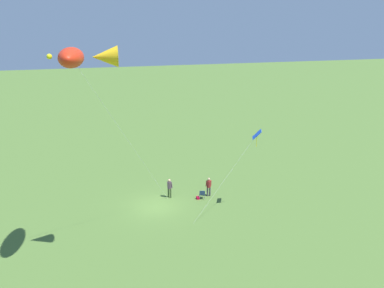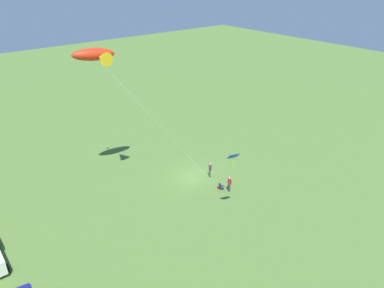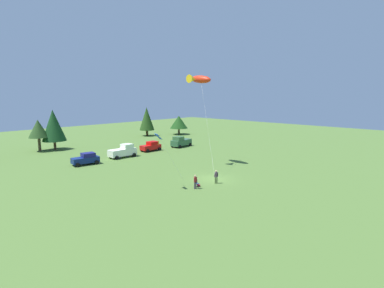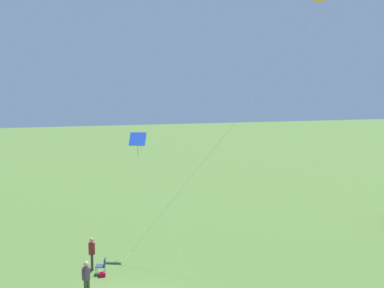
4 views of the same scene
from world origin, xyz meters
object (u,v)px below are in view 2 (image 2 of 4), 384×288
at_px(folding_chair, 221,186).
at_px(kite_large_fish, 96,55).
at_px(kite_diamond_blue, 232,157).
at_px(person_kite_flyer, 210,169).
at_px(backpack_on_grass, 219,187).
at_px(person_spectator, 229,183).

distance_m(folding_chair, kite_large_fish, 18.03).
bearing_deg(kite_large_fish, kite_diamond_blue, -156.83).
distance_m(person_kite_flyer, folding_chair, 2.96).
xyz_separation_m(person_kite_flyer, kite_large_fish, (6.53, 9.00, 12.63)).
bearing_deg(backpack_on_grass, folding_chair, 172.60).
height_order(kite_large_fish, kite_diamond_blue, kite_large_fish).
height_order(folding_chair, kite_large_fish, kite_large_fish).
distance_m(backpack_on_grass, kite_large_fish, 18.13).
bearing_deg(person_spectator, folding_chair, 126.94).
bearing_deg(kite_diamond_blue, folding_chair, -33.38).
height_order(person_kite_flyer, kite_large_fish, kite_large_fish).
xyz_separation_m(folding_chair, backpack_on_grass, (0.39, -0.05, -0.38)).
relative_size(backpack_on_grass, kite_large_fish, 0.02).
height_order(person_spectator, kite_large_fish, kite_large_fish).
height_order(folding_chair, backpack_on_grass, folding_chair).
bearing_deg(person_kite_flyer, folding_chair, -69.63).
xyz_separation_m(person_spectator, kite_diamond_blue, (-3.08, 2.97, 5.25)).
distance_m(kite_large_fish, kite_diamond_blue, 16.02).
bearing_deg(person_spectator, kite_diamond_blue, -131.28).
bearing_deg(kite_large_fish, folding_chair, -138.95).
distance_m(person_spectator, kite_diamond_blue, 6.78).
distance_m(person_spectator, kite_large_fish, 18.24).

